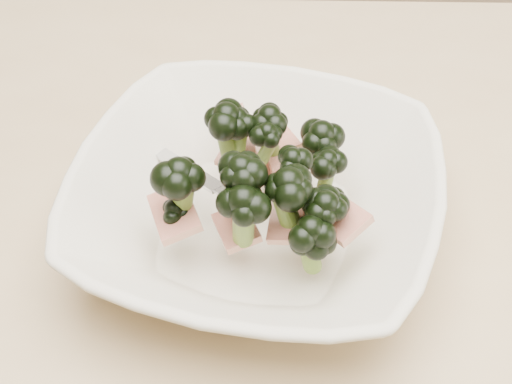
# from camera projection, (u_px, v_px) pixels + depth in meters

# --- Properties ---
(dining_table) EXTENTS (1.20, 0.80, 0.75)m
(dining_table) POSITION_uv_depth(u_px,v_px,m) (307.00, 312.00, 0.68)
(dining_table) COLOR tan
(dining_table) RESTS_ON ground
(broccoli_dish) EXTENTS (0.36, 0.36, 0.12)m
(broccoli_dish) POSITION_uv_depth(u_px,v_px,m) (257.00, 201.00, 0.59)
(broccoli_dish) COLOR beige
(broccoli_dish) RESTS_ON dining_table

